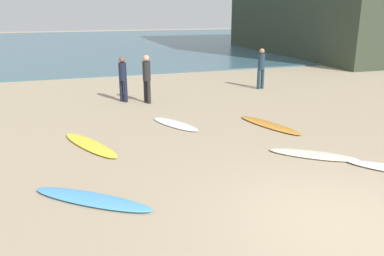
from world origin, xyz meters
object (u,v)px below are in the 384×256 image
surfboard_5 (175,124)px  beachgoer_far (123,77)px  surfboard_4 (90,145)px  surfboard_0 (270,125)px  surfboard_1 (313,155)px  beachgoer_mid (261,67)px  beachgoer_near (147,76)px  surfboard_2 (92,199)px

surfboard_5 → beachgoer_far: (-0.92, 3.56, 0.89)m
surfboard_4 → surfboard_0: bearing=-21.5°
surfboard_5 → surfboard_1: bearing=-80.4°
surfboard_5 → beachgoer_mid: 6.59m
beachgoer_near → surfboard_2: bearing=138.2°
beachgoer_mid → surfboard_5: bearing=-150.6°
surfboard_5 → beachgoer_mid: bearing=15.6°
surfboard_0 → surfboard_1: (-0.27, -2.50, -0.00)m
surfboard_1 → surfboard_4: bearing=103.5°
surfboard_1 → beachgoer_near: size_ratio=1.16×
surfboard_5 → beachgoer_near: 3.23m
surfboard_0 → surfboard_2: bearing=14.2°
surfboard_0 → beachgoer_near: 5.01m
surfboard_4 → beachgoer_near: size_ratio=1.44×
surfboard_1 → surfboard_2: 5.16m
surfboard_4 → beachgoer_mid: size_ratio=1.46×
surfboard_4 → beachgoer_far: beachgoer_far is taller
surfboard_0 → beachgoer_far: 5.83m
surfboard_1 → surfboard_5: (-2.32, 3.51, -0.01)m
surfboard_2 → surfboard_0: bearing=160.0°
beachgoer_near → surfboard_5: bearing=160.9°
beachgoer_near → beachgoer_far: bearing=36.7°
beachgoer_mid → surfboard_2: bearing=-143.4°
beachgoer_mid → beachgoer_far: bearing=175.5°
surfboard_4 → beachgoer_near: (2.42, 4.19, 0.93)m
beachgoer_mid → beachgoer_far: 5.99m
beachgoer_near → beachgoer_far: size_ratio=1.05×
surfboard_0 → surfboard_4: size_ratio=0.95×
surfboard_0 → surfboard_2: size_ratio=0.98×
surfboard_0 → surfboard_1: 2.51m
beachgoer_near → beachgoer_mid: 5.29m
surfboard_4 → surfboard_5: bearing=0.9°
surfboard_4 → surfboard_5: surfboard_4 is taller
surfboard_2 → surfboard_4: 3.07m
surfboard_4 → beachgoer_mid: 9.28m
surfboard_4 → beachgoer_near: 4.93m
surfboard_5 → beachgoer_mid: beachgoer_mid is taller
beachgoer_near → beachgoer_mid: beachgoer_near is taller
surfboard_1 → surfboard_2: surfboard_2 is taller
surfboard_4 → beachgoer_far: (1.64, 4.67, 0.88)m
beachgoer_far → surfboard_5: bearing=157.1°
surfboard_0 → surfboard_5: 2.78m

